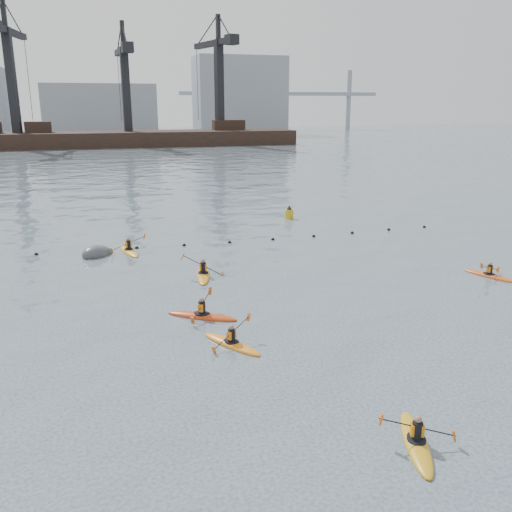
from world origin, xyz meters
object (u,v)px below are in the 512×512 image
object	(u,v)px
kayaker_5	(129,250)
kayaker_1	(416,441)
kayaker_3	(203,274)
kayaker_0	(232,343)
kayaker_2	(202,315)
kayaker_4	(489,275)
nav_buoy	(289,214)
mooring_buoy	(98,255)

from	to	relation	value
kayaker_5	kayaker_1	bearing A→B (deg)	-87.00
kayaker_3	kayaker_0	bearing A→B (deg)	-82.82
kayaker_2	kayaker_5	distance (m)	12.02
kayaker_2	kayaker_4	world-z (taller)	kayaker_2
kayaker_1	kayaker_4	distance (m)	16.81
kayaker_0	kayaker_5	distance (m)	15.16
kayaker_1	kayaker_5	size ratio (longest dim) A/B	0.94
kayaker_2	kayaker_1	bearing A→B (deg)	-127.20
nav_buoy	kayaker_5	bearing A→B (deg)	-152.42
kayaker_0	kayaker_5	bearing A→B (deg)	69.81
kayaker_1	nav_buoy	world-z (taller)	nav_buoy
kayaker_5	kayaker_3	bearing A→B (deg)	-72.52
kayaker_5	nav_buoy	size ratio (longest dim) A/B	2.71
kayaker_3	nav_buoy	bearing A→B (deg)	64.78
kayaker_0	kayaker_5	world-z (taller)	kayaker_5
kayaker_5	mooring_buoy	world-z (taller)	kayaker_5
kayaker_5	nav_buoy	bearing A→B (deg)	15.00
kayaker_0	mooring_buoy	xyz separation A→B (m)	(-4.77, 14.74, -0.09)
kayaker_2	mooring_buoy	bearing A→B (deg)	52.52
nav_buoy	kayaker_0	bearing A→B (deg)	-114.90
kayaker_2	nav_buoy	distance (m)	21.38
kayaker_4	mooring_buoy	distance (m)	22.48
mooring_buoy	nav_buoy	size ratio (longest dim) A/B	1.93
kayaker_4	nav_buoy	size ratio (longest dim) A/B	2.34
kayaker_0	nav_buoy	size ratio (longest dim) A/B	2.32
nav_buoy	kayaker_3	bearing A→B (deg)	-126.31
kayaker_2	nav_buoy	xyz separation A→B (m)	(10.61, 18.56, 0.27)
kayaker_3	kayaker_5	world-z (taller)	kayaker_3
kayaker_2	mooring_buoy	size ratio (longest dim) A/B	1.29
kayaker_1	mooring_buoy	size ratio (longest dim) A/B	1.31
kayaker_0	kayaker_4	size ratio (longest dim) A/B	0.99
kayaker_0	kayaker_3	size ratio (longest dim) A/B	0.83
kayaker_3	kayaker_2	bearing A→B (deg)	-90.40
kayaker_0	kayaker_4	bearing A→B (deg)	-15.08
kayaker_0	mooring_buoy	world-z (taller)	kayaker_0
kayaker_3	mooring_buoy	world-z (taller)	kayaker_3
kayaker_0	kayaker_1	xyz separation A→B (m)	(3.31, -7.46, 0.00)
kayaker_0	nav_buoy	world-z (taller)	nav_buoy
kayaker_2	nav_buoy	world-z (taller)	nav_buoy
kayaker_0	kayaker_2	size ratio (longest dim) A/B	0.93
kayaker_0	kayaker_2	world-z (taller)	kayaker_2
kayaker_1	kayaker_4	xyz separation A→B (m)	(11.90, 11.88, -0.01)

